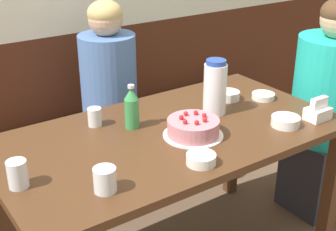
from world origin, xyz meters
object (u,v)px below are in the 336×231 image
object	(u,v)px
glass_water_tall	(105,180)
person_teal_shirt	(326,110)
bowl_rice_small	(228,95)
water_pitcher	(215,87)
soju_bottle	(132,108)
bowl_side_dish	(263,96)
bench_seat	(92,159)
bowl_soup_white	(286,121)
glass_shot_small	(18,174)
person_pale_blue_shirt	(111,117)
birthday_cake	(193,128)
glass_tumbler_short	(95,117)
bowl_sauce_shallow	(201,159)
napkin_holder	(318,112)

from	to	relation	value
glass_water_tall	person_teal_shirt	xyz separation A→B (m)	(1.45, 0.21, -0.18)
bowl_rice_small	person_teal_shirt	distance (m)	0.61
water_pitcher	soju_bottle	distance (m)	0.40
bowl_side_dish	glass_water_tall	distance (m)	1.08
person_teal_shirt	bench_seat	bearing A→B (deg)	-40.84
soju_bottle	person_teal_shirt	bearing A→B (deg)	-8.63
bowl_rice_small	glass_water_tall	world-z (taller)	glass_water_tall
bench_seat	bowl_soup_white	xyz separation A→B (m)	(0.45, -1.07, 0.54)
bowl_soup_white	glass_water_tall	xyz separation A→B (m)	(-0.89, -0.01, 0.02)
glass_shot_small	soju_bottle	bearing A→B (deg)	18.43
bowl_soup_white	soju_bottle	bearing A→B (deg)	146.63
person_pale_blue_shirt	water_pitcher	bearing A→B (deg)	20.06
soju_bottle	birthday_cake	bearing A→B (deg)	-52.43
glass_water_tall	glass_tumbler_short	world-z (taller)	glass_water_tall
bench_seat	glass_tumbler_short	xyz separation A→B (m)	(-0.24, -0.59, 0.56)
bowl_sauce_shallow	glass_shot_small	size ratio (longest dim) A/B	1.14
birthday_cake	napkin_holder	size ratio (longest dim) A/B	2.31
glass_tumbler_short	person_pale_blue_shirt	distance (m)	0.57
napkin_holder	bowl_sauce_shallow	world-z (taller)	napkin_holder
water_pitcher	bowl_soup_white	bearing A→B (deg)	-59.91
bowl_sauce_shallow	glass_water_tall	distance (m)	0.38
bowl_soup_white	bowl_sauce_shallow	world-z (taller)	bowl_soup_white
soju_bottle	bowl_side_dish	distance (m)	0.72
bowl_rice_small	glass_tumbler_short	bearing A→B (deg)	171.45
bowl_rice_small	person_teal_shirt	world-z (taller)	person_teal_shirt
bench_seat	bowl_soup_white	distance (m)	1.28
bench_seat	glass_shot_small	world-z (taller)	glass_shot_small
glass_shot_small	birthday_cake	bearing A→B (deg)	-2.37
glass_water_tall	bowl_rice_small	bearing A→B (deg)	23.44
bowl_side_dish	person_teal_shirt	size ratio (longest dim) A/B	0.09
bench_seat	glass_shot_small	xyz separation A→B (m)	(-0.67, -0.89, 0.57)
glass_shot_small	water_pitcher	bearing A→B (deg)	6.29
napkin_holder	glass_shot_small	distance (m)	1.31
water_pitcher	person_teal_shirt	xyz separation A→B (m)	(0.73, -0.09, -0.26)
napkin_holder	bowl_side_dish	xyz separation A→B (m)	(-0.02, 0.32, -0.02)
glass_tumbler_short	person_pale_blue_shirt	xyz separation A→B (m)	(0.29, 0.42, -0.24)
napkin_holder	birthday_cake	bearing A→B (deg)	161.62
napkin_holder	glass_shot_small	size ratio (longest dim) A/B	1.11
bowl_side_dish	glass_tumbler_short	xyz separation A→B (m)	(-0.83, 0.20, 0.03)
glass_tumbler_short	person_pale_blue_shirt	size ratio (longest dim) A/B	0.07
person_pale_blue_shirt	bench_seat	bearing A→B (deg)	-161.89
birthday_cake	person_pale_blue_shirt	world-z (taller)	person_pale_blue_shirt
bowl_soup_white	person_teal_shirt	size ratio (longest dim) A/B	0.10
bowl_soup_white	person_teal_shirt	distance (m)	0.62
water_pitcher	glass_water_tall	bearing A→B (deg)	-157.65
bench_seat	person_pale_blue_shirt	xyz separation A→B (m)	(0.06, -0.17, 0.33)
bowl_rice_small	person_pale_blue_shirt	bearing A→B (deg)	126.38
bowl_sauce_shallow	glass_water_tall	world-z (taller)	glass_water_tall
water_pitcher	soju_bottle	size ratio (longest dim) A/B	1.31
bowl_rice_small	bowl_sauce_shallow	world-z (taller)	bowl_rice_small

